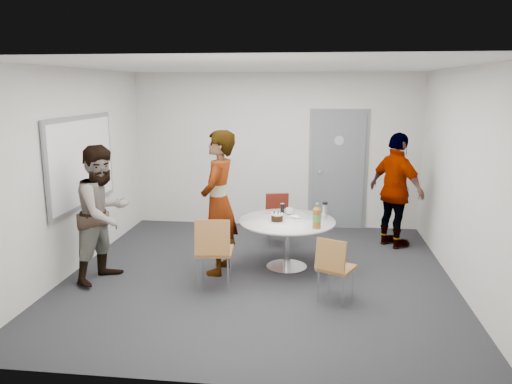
# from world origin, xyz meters

# --- Properties ---
(floor) EXTENTS (5.00, 5.00, 0.00)m
(floor) POSITION_xyz_m (0.00, 0.00, 0.00)
(floor) COLOR #232327
(floor) RESTS_ON ground
(ceiling) EXTENTS (5.00, 5.00, 0.00)m
(ceiling) POSITION_xyz_m (0.00, 0.00, 2.70)
(ceiling) COLOR silver
(ceiling) RESTS_ON wall_back
(wall_back) EXTENTS (5.00, 0.00, 5.00)m
(wall_back) POSITION_xyz_m (0.00, 2.50, 1.35)
(wall_back) COLOR silver
(wall_back) RESTS_ON floor
(wall_left) EXTENTS (0.00, 5.00, 5.00)m
(wall_left) POSITION_xyz_m (-2.50, 0.00, 1.35)
(wall_left) COLOR silver
(wall_left) RESTS_ON floor
(wall_right) EXTENTS (0.00, 5.00, 5.00)m
(wall_right) POSITION_xyz_m (2.50, 0.00, 1.35)
(wall_right) COLOR silver
(wall_right) RESTS_ON floor
(wall_front) EXTENTS (5.00, 0.00, 5.00)m
(wall_front) POSITION_xyz_m (0.00, -2.50, 1.35)
(wall_front) COLOR silver
(wall_front) RESTS_ON floor
(door) EXTENTS (1.02, 0.17, 2.12)m
(door) POSITION_xyz_m (1.10, 2.48, 1.03)
(door) COLOR slate
(door) RESTS_ON wall_back
(whiteboard) EXTENTS (0.04, 1.90, 1.25)m
(whiteboard) POSITION_xyz_m (-2.46, 0.20, 1.45)
(whiteboard) COLOR gray
(whiteboard) RESTS_ON wall_left
(table) EXTENTS (1.31, 1.31, 1.01)m
(table) POSITION_xyz_m (0.37, 0.33, 0.59)
(table) COLOR white
(table) RESTS_ON floor
(chair_near_left) EXTENTS (0.48, 0.51, 0.92)m
(chair_near_left) POSITION_xyz_m (-0.49, -0.55, 0.56)
(chair_near_left) COLOR brown
(chair_near_left) RESTS_ON floor
(chair_near_right) EXTENTS (0.50, 0.52, 0.79)m
(chair_near_right) POSITION_xyz_m (0.95, -0.74, 0.47)
(chair_near_right) COLOR brown
(chair_near_right) RESTS_ON floor
(chair_far) EXTENTS (0.46, 0.49, 0.80)m
(chair_far) POSITION_xyz_m (0.14, 1.40, 0.49)
(chair_far) COLOR maroon
(chair_far) RESTS_ON floor
(person_main) EXTENTS (0.54, 0.75, 1.91)m
(person_main) POSITION_xyz_m (-0.55, 0.09, 0.96)
(person_main) COLOR #A5C6EA
(person_main) RESTS_ON floor
(person_left) EXTENTS (0.91, 1.03, 1.75)m
(person_left) POSITION_xyz_m (-1.95, -0.35, 0.88)
(person_left) COLOR white
(person_left) RESTS_ON floor
(person_right) EXTENTS (0.99, 1.09, 1.78)m
(person_right) POSITION_xyz_m (1.95, 1.49, 0.89)
(person_right) COLOR black
(person_right) RESTS_ON floor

